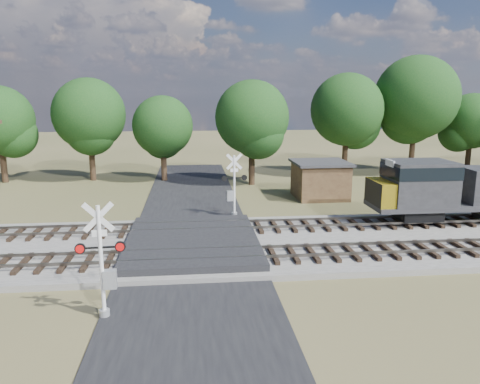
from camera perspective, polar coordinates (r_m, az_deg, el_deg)
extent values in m
plane|color=#464927|center=(25.24, -5.80, -7.22)|extent=(160.00, 160.00, 0.00)
cube|color=gray|center=(27.53, 15.60, -5.64)|extent=(140.00, 10.00, 0.30)
cube|color=black|center=(25.23, -5.80, -7.13)|extent=(7.00, 60.00, 0.08)
cube|color=#262628|center=(25.62, -5.82, -6.18)|extent=(7.00, 9.00, 0.62)
cube|color=black|center=(23.31, -0.83, -7.80)|extent=(44.00, 2.60, 0.18)
cube|color=#56514A|center=(24.60, 18.38, -6.95)|extent=(140.00, 0.08, 0.15)
cube|color=#56514A|center=(25.84, 17.08, -5.95)|extent=(140.00, 0.08, 0.15)
cube|color=black|center=(28.05, -1.74, -4.34)|extent=(44.00, 2.60, 0.18)
cube|color=#56514A|center=(29.00, 14.37, -3.83)|extent=(140.00, 0.08, 0.15)
cube|color=#56514A|center=(30.30, 13.44, -3.10)|extent=(140.00, 0.08, 0.15)
cylinder|color=silver|center=(18.07, -16.55, -8.30)|extent=(0.15, 0.15, 4.35)
cylinder|color=#96999C|center=(18.85, -16.17, -14.05)|extent=(0.39, 0.39, 0.33)
cube|color=silver|center=(17.56, -16.89, -2.96)|extent=(1.14, 0.12, 1.14)
cube|color=silver|center=(17.56, -16.89, -2.96)|extent=(1.14, 0.12, 1.14)
cube|color=silver|center=(17.72, -16.77, -4.83)|extent=(0.54, 0.07, 0.24)
cube|color=black|center=(17.88, -16.66, -6.50)|extent=(1.74, 0.18, 0.07)
cylinder|color=red|center=(17.98, -18.91, -6.54)|extent=(0.40, 0.13, 0.39)
cylinder|color=red|center=(17.80, -14.39, -6.45)|extent=(0.40, 0.13, 0.39)
cube|color=#96999C|center=(18.27, -15.57, -10.21)|extent=(0.51, 0.36, 0.71)
cylinder|color=silver|center=(31.43, -0.70, 0.68)|extent=(0.15, 0.15, 4.22)
cylinder|color=#96999C|center=(31.88, -0.69, -2.75)|extent=(0.38, 0.38, 0.32)
cube|color=silver|center=(31.15, -0.71, 3.73)|extent=(1.10, 0.17, 1.10)
cube|color=silver|center=(31.15, -0.71, 3.73)|extent=(1.10, 0.17, 1.10)
cube|color=silver|center=(31.23, -0.71, 2.67)|extent=(0.53, 0.09, 0.23)
cube|color=black|center=(31.33, -0.70, 1.72)|extent=(1.68, 0.26, 0.06)
cylinder|color=red|center=(31.47, 0.52, 1.77)|extent=(0.39, 0.15, 0.38)
cylinder|color=red|center=(31.19, -1.94, 1.67)|extent=(0.39, 0.15, 0.38)
cube|color=#96999C|center=(31.51, -1.17, -0.46)|extent=(0.51, 0.37, 0.69)
cube|color=#432D1D|center=(37.97, 9.73, 1.36)|extent=(3.95, 3.95, 2.74)
cube|color=#303032|center=(37.73, 9.81, 3.55)|extent=(4.34, 4.34, 0.20)
cylinder|color=black|center=(48.95, -26.92, 3.63)|extent=(0.56, 0.56, 4.48)
cylinder|color=black|center=(46.90, -17.62, 4.28)|extent=(0.56, 0.56, 4.84)
sphere|color=#123914|center=(46.58, -17.92, 9.00)|extent=(6.77, 6.77, 6.77)
cylinder|color=black|center=(44.98, -9.28, 3.86)|extent=(0.56, 0.56, 4.03)
sphere|color=#123914|center=(44.64, -9.42, 7.95)|extent=(5.64, 5.64, 5.64)
cylinder|color=black|center=(42.63, 1.45, 4.04)|extent=(0.56, 0.56, 4.72)
sphere|color=#123914|center=(42.27, 1.47, 9.11)|extent=(6.61, 6.61, 6.61)
cylinder|color=black|center=(48.32, 12.69, 4.93)|extent=(0.56, 0.56, 5.11)
sphere|color=#123914|center=(48.00, 12.91, 9.77)|extent=(7.15, 7.15, 7.15)
cylinder|color=black|center=(51.24, 20.28, 5.36)|extent=(0.56, 0.56, 5.98)
sphere|color=#123914|center=(50.96, 20.67, 10.70)|extent=(8.37, 8.37, 8.37)
cylinder|color=black|center=(55.28, 26.09, 4.35)|extent=(0.56, 0.56, 4.13)
sphere|color=#123914|center=(55.00, 26.41, 7.76)|extent=(5.78, 5.78, 5.78)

